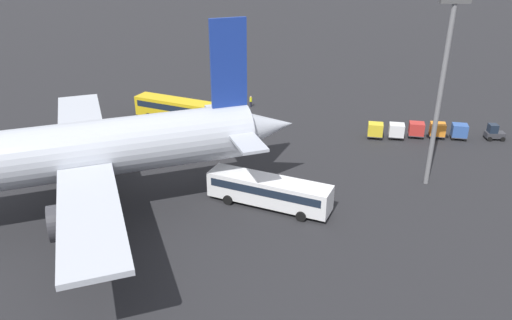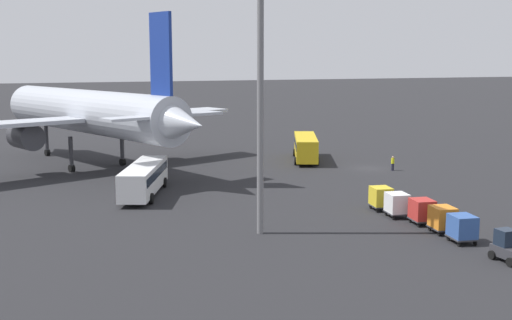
{
  "view_description": "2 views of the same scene",
  "coord_description": "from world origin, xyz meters",
  "px_view_note": "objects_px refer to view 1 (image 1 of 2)",
  "views": [
    {
      "loc": [
        -5.23,
        71.87,
        25.25
      ],
      "look_at": [
        -3.79,
        22.14,
        2.05
      ],
      "focal_mm": 35.0,
      "sensor_mm": 36.0,
      "label": 1
    },
    {
      "loc": [
        -66.65,
        40.72,
        13.29
      ],
      "look_at": [
        -10.03,
        18.68,
        3.61
      ],
      "focal_mm": 45.0,
      "sensor_mm": 36.0,
      "label": 2
    }
  ],
  "objects_px": {
    "worker_person": "(251,101)",
    "cargo_cart_orange": "(437,129)",
    "cargo_cart_blue": "(459,131)",
    "cargo_cart_white": "(396,130)",
    "baggage_tug": "(494,133)",
    "cargo_cart_yellow": "(375,130)",
    "cargo_cart_red": "(416,129)",
    "shuttle_bus_far": "(269,190)",
    "shuttle_bus_near": "(174,108)",
    "airplane": "(68,153)"
  },
  "relations": [
    {
      "from": "worker_person",
      "to": "cargo_cart_white",
      "type": "bearing_deg",
      "value": 147.68
    },
    {
      "from": "shuttle_bus_far",
      "to": "cargo_cart_orange",
      "type": "bearing_deg",
      "value": -117.77
    },
    {
      "from": "cargo_cart_white",
      "to": "baggage_tug",
      "type": "bearing_deg",
      "value": -179.24
    },
    {
      "from": "cargo_cart_white",
      "to": "cargo_cart_yellow",
      "type": "bearing_deg",
      "value": -2.95
    },
    {
      "from": "airplane",
      "to": "cargo_cart_yellow",
      "type": "distance_m",
      "value": 38.7
    },
    {
      "from": "baggage_tug",
      "to": "cargo_cart_yellow",
      "type": "height_order",
      "value": "baggage_tug"
    },
    {
      "from": "worker_person",
      "to": "cargo_cart_yellow",
      "type": "bearing_deg",
      "value": 143.99
    },
    {
      "from": "cargo_cart_white",
      "to": "cargo_cart_blue",
      "type": "bearing_deg",
      "value": -179.27
    },
    {
      "from": "cargo_cart_blue",
      "to": "cargo_cart_white",
      "type": "relative_size",
      "value": 1.0
    },
    {
      "from": "cargo_cart_white",
      "to": "worker_person",
      "type": "bearing_deg",
      "value": -32.32
    },
    {
      "from": "worker_person",
      "to": "cargo_cart_yellow",
      "type": "relative_size",
      "value": 0.77
    },
    {
      "from": "baggage_tug",
      "to": "cargo_cart_red",
      "type": "xyz_separation_m",
      "value": [
        10.02,
        -0.38,
        0.25
      ]
    },
    {
      "from": "baggage_tug",
      "to": "cargo_cart_orange",
      "type": "xyz_separation_m",
      "value": [
        7.29,
        -0.29,
        0.25
      ]
    },
    {
      "from": "shuttle_bus_far",
      "to": "cargo_cart_yellow",
      "type": "xyz_separation_m",
      "value": [
        -13.91,
        -18.17,
        -0.63
      ]
    },
    {
      "from": "airplane",
      "to": "cargo_cart_orange",
      "type": "height_order",
      "value": "airplane"
    },
    {
      "from": "shuttle_bus_far",
      "to": "baggage_tug",
      "type": "bearing_deg",
      "value": -125.93
    },
    {
      "from": "cargo_cart_orange",
      "to": "cargo_cart_red",
      "type": "xyz_separation_m",
      "value": [
        2.73,
        -0.09,
        0.0
      ]
    },
    {
      "from": "cargo_cart_white",
      "to": "shuttle_bus_near",
      "type": "bearing_deg",
      "value": -11.23
    },
    {
      "from": "airplane",
      "to": "worker_person",
      "type": "height_order",
      "value": "airplane"
    },
    {
      "from": "cargo_cart_orange",
      "to": "cargo_cart_white",
      "type": "height_order",
      "value": "same"
    },
    {
      "from": "cargo_cart_blue",
      "to": "baggage_tug",
      "type": "bearing_deg",
      "value": -179.19
    },
    {
      "from": "cargo_cart_red",
      "to": "cargo_cart_yellow",
      "type": "xyz_separation_m",
      "value": [
        5.46,
        0.41,
        0.0
      ]
    },
    {
      "from": "cargo_cart_orange",
      "to": "cargo_cart_white",
      "type": "relative_size",
      "value": 1.0
    },
    {
      "from": "shuttle_bus_far",
      "to": "cargo_cart_red",
      "type": "height_order",
      "value": "shuttle_bus_far"
    },
    {
      "from": "worker_person",
      "to": "cargo_cart_red",
      "type": "height_order",
      "value": "cargo_cart_red"
    },
    {
      "from": "cargo_cart_yellow",
      "to": "cargo_cart_white",
      "type": "bearing_deg",
      "value": 177.05
    },
    {
      "from": "worker_person",
      "to": "cargo_cart_orange",
      "type": "height_order",
      "value": "cargo_cart_orange"
    },
    {
      "from": "shuttle_bus_far",
      "to": "baggage_tug",
      "type": "height_order",
      "value": "shuttle_bus_far"
    },
    {
      "from": "worker_person",
      "to": "cargo_cart_white",
      "type": "relative_size",
      "value": 0.77
    },
    {
      "from": "airplane",
      "to": "shuttle_bus_near",
      "type": "bearing_deg",
      "value": -120.9
    },
    {
      "from": "cargo_cart_yellow",
      "to": "shuttle_bus_near",
      "type": "bearing_deg",
      "value": -12.03
    },
    {
      "from": "baggage_tug",
      "to": "shuttle_bus_far",
      "type": "bearing_deg",
      "value": 31.99
    },
    {
      "from": "worker_person",
      "to": "cargo_cart_red",
      "type": "bearing_deg",
      "value": 152.04
    },
    {
      "from": "worker_person",
      "to": "baggage_tug",
      "type": "bearing_deg",
      "value": 159.29
    },
    {
      "from": "baggage_tug",
      "to": "cargo_cart_yellow",
      "type": "distance_m",
      "value": 15.49
    },
    {
      "from": "baggage_tug",
      "to": "cargo_cart_orange",
      "type": "relative_size",
      "value": 1.07
    },
    {
      "from": "shuttle_bus_near",
      "to": "baggage_tug",
      "type": "distance_m",
      "value": 43.44
    },
    {
      "from": "airplane",
      "to": "baggage_tug",
      "type": "distance_m",
      "value": 52.3
    },
    {
      "from": "cargo_cart_white",
      "to": "cargo_cart_yellow",
      "type": "height_order",
      "value": "same"
    },
    {
      "from": "shuttle_bus_near",
      "to": "cargo_cart_white",
      "type": "xyz_separation_m",
      "value": [
        -30.28,
        6.01,
        -0.72
      ]
    },
    {
      "from": "shuttle_bus_near",
      "to": "worker_person",
      "type": "distance_m",
      "value": 12.49
    },
    {
      "from": "cargo_cart_orange",
      "to": "cargo_cart_yellow",
      "type": "height_order",
      "value": "same"
    },
    {
      "from": "airplane",
      "to": "cargo_cart_blue",
      "type": "height_order",
      "value": "airplane"
    },
    {
      "from": "cargo_cart_white",
      "to": "cargo_cart_yellow",
      "type": "xyz_separation_m",
      "value": [
        2.73,
        -0.14,
        0.0
      ]
    },
    {
      "from": "baggage_tug",
      "to": "cargo_cart_orange",
      "type": "height_order",
      "value": "baggage_tug"
    },
    {
      "from": "airplane",
      "to": "shuttle_bus_far",
      "type": "height_order",
      "value": "airplane"
    },
    {
      "from": "baggage_tug",
      "to": "cargo_cart_red",
      "type": "height_order",
      "value": "baggage_tug"
    },
    {
      "from": "cargo_cart_orange",
      "to": "cargo_cart_yellow",
      "type": "distance_m",
      "value": 8.2
    },
    {
      "from": "shuttle_bus_near",
      "to": "baggage_tug",
      "type": "bearing_deg",
      "value": -164.46
    },
    {
      "from": "cargo_cart_orange",
      "to": "cargo_cart_yellow",
      "type": "xyz_separation_m",
      "value": [
        8.2,
        0.32,
        0.0
      ]
    }
  ]
}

